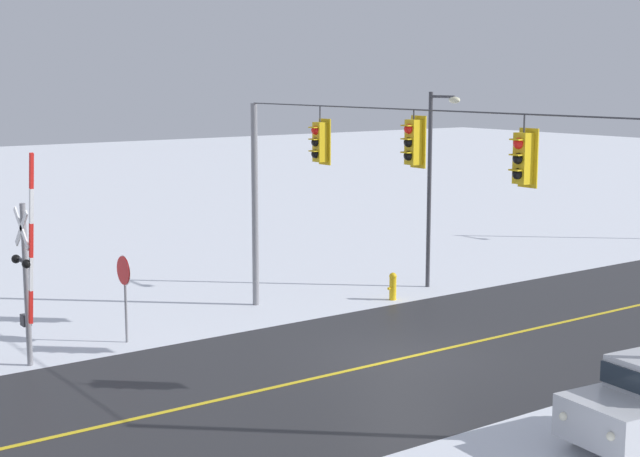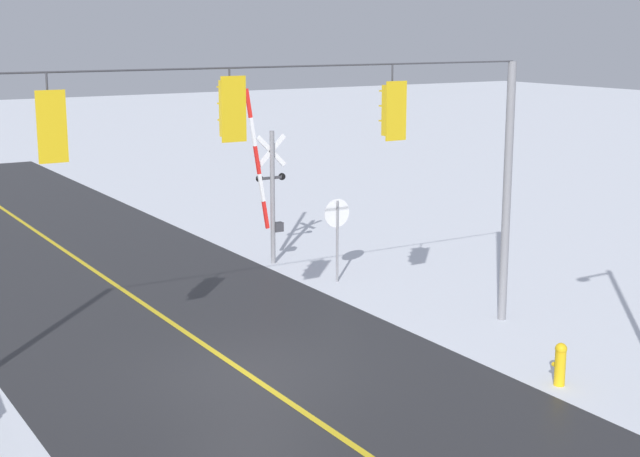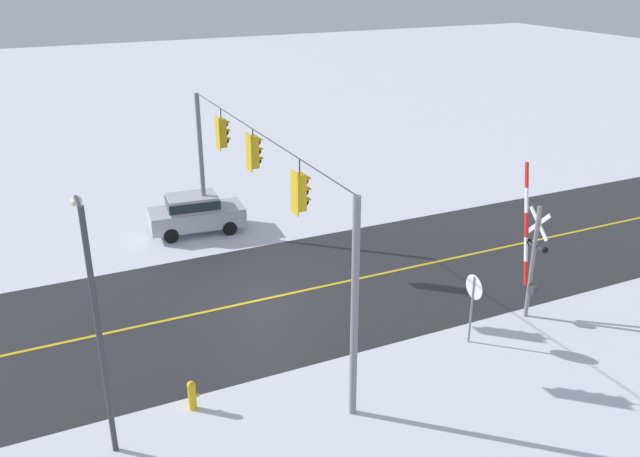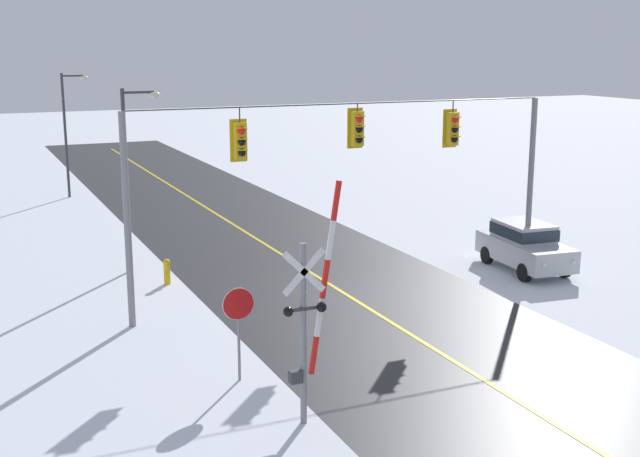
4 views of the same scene
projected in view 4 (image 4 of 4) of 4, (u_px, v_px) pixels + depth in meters
ground_plane at (349, 297)px, 26.88m from camera, size 160.00×160.00×0.00m
road_asphalt at (281, 254)px, 32.23m from camera, size 9.00×80.00×0.01m
lane_centre_line at (281, 254)px, 32.23m from camera, size 0.14×72.00×0.01m
signal_span at (352, 166)px, 25.97m from camera, size 14.20×0.47×6.22m
stop_sign at (239, 313)px, 19.86m from camera, size 0.80×0.09×2.35m
railroad_crossing at (307, 319)px, 17.48m from camera, size 1.36×0.31×5.26m
parked_car_silver at (525, 244)px, 29.87m from camera, size 2.15×4.32×1.74m
streetlamp_near at (132, 163)px, 29.19m from camera, size 1.39×0.28×6.50m
streetlamp_far at (69, 123)px, 43.44m from camera, size 1.39×0.28×6.50m
fire_hydrant at (167, 271)px, 28.22m from camera, size 0.24×0.31×0.88m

